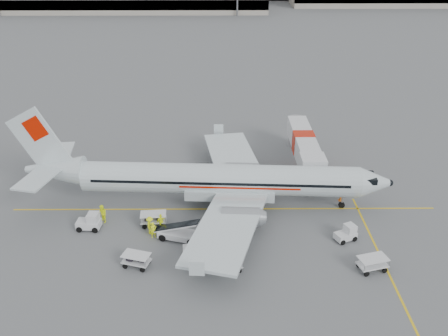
{
  "coord_description": "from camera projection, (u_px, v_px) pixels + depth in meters",
  "views": [
    {
      "loc": [
        -0.33,
        -44.8,
        27.04
      ],
      "look_at": [
        0.0,
        2.0,
        3.8
      ],
      "focal_mm": 40.0,
      "sensor_mm": 36.0,
      "label": 1
    }
  ],
  "objects": [
    {
      "name": "tug_aft",
      "position": [
        88.0,
        221.0,
        48.41
      ],
      "size": [
        2.35,
        1.45,
        1.75
      ],
      "primitive_type": null,
      "rotation": [
        0.0,
        0.0,
        -0.07
      ],
      "color": "silver",
      "rests_on": "ground"
    },
    {
      "name": "crew_a",
      "position": [
        153.0,
        230.0,
        47.14
      ],
      "size": [
        0.7,
        0.6,
        1.63
      ],
      "primitive_type": "imported",
      "rotation": [
        0.0,
        0.0,
        0.41
      ],
      "color": "#D1DE11",
      "rests_on": "ground"
    },
    {
      "name": "crew_c",
      "position": [
        150.0,
        225.0,
        47.71
      ],
      "size": [
        0.73,
        1.2,
        1.82
      ],
      "primitive_type": "imported",
      "rotation": [
        0.0,
        0.0,
        1.62
      ],
      "color": "#D1DE11",
      "rests_on": "ground"
    },
    {
      "name": "belt_loader",
      "position": [
        179.0,
        226.0,
        46.64
      ],
      "size": [
        5.53,
        3.34,
        2.81
      ],
      "primitive_type": null,
      "rotation": [
        0.0,
        0.0,
        -0.29
      ],
      "color": "silver",
      "rests_on": "ground"
    },
    {
      "name": "jet_bridge",
      "position": [
        303.0,
        150.0,
        60.38
      ],
      "size": [
        3.13,
        16.44,
        4.31
      ],
      "primitive_type": null,
      "rotation": [
        0.0,
        0.0,
        0.0
      ],
      "color": "silver",
      "rests_on": "ground"
    },
    {
      "name": "cart_empty_a",
      "position": [
        229.0,
        264.0,
        42.84
      ],
      "size": [
        2.45,
        1.69,
        1.18
      ],
      "primitive_type": null,
      "rotation": [
        0.0,
        0.0,
        0.16
      ],
      "color": "silver",
      "rests_on": "ground"
    },
    {
      "name": "aircraft",
      "position": [
        220.0,
        160.0,
        50.66
      ],
      "size": [
        39.35,
        31.66,
        10.4
      ],
      "primitive_type": null,
      "rotation": [
        0.0,
        0.0,
        -0.06
      ],
      "color": "silver",
      "rests_on": "ground"
    },
    {
      "name": "stripe_cross",
      "position": [
        379.0,
        254.0,
        45.07
      ],
      "size": [
        0.2,
        20.0,
        0.01
      ],
      "primitive_type": "cube",
      "color": "yellow",
      "rests_on": "ground"
    },
    {
      "name": "cart_empty_b",
      "position": [
        372.0,
        264.0,
        42.77
      ],
      "size": [
        2.79,
        2.09,
        1.3
      ],
      "primitive_type": null,
      "rotation": [
        0.0,
        0.0,
        0.27
      ],
      "color": "silver",
      "rests_on": "ground"
    },
    {
      "name": "tug_fore",
      "position": [
        346.0,
        233.0,
        46.76
      ],
      "size": [
        2.29,
        1.87,
        1.54
      ],
      "primitive_type": null,
      "rotation": [
        0.0,
        0.0,
        0.42
      ],
      "color": "silver",
      "rests_on": "ground"
    },
    {
      "name": "ground",
      "position": [
        224.0,
        209.0,
        52.15
      ],
      "size": [
        360.0,
        360.0,
        0.0
      ],
      "primitive_type": "plane",
      "color": "#56595B"
    },
    {
      "name": "crew_b",
      "position": [
        102.0,
        214.0,
        49.44
      ],
      "size": [
        1.18,
        1.17,
        1.92
      ],
      "primitive_type": "imported",
      "rotation": [
        0.0,
        0.0,
        -0.77
      ],
      "color": "#D1DE11",
      "rests_on": "ground"
    },
    {
      "name": "cone_nose",
      "position": [
        341.0,
        198.0,
        53.57
      ],
      "size": [
        0.42,
        0.42,
        0.68
      ],
      "primitive_type": "cone",
      "color": "orange",
      "rests_on": "ground"
    },
    {
      "name": "cart_loaded_a",
      "position": [
        136.0,
        260.0,
        43.26
      ],
      "size": [
        2.67,
        2.03,
        1.23
      ],
      "primitive_type": null,
      "rotation": [
        0.0,
        0.0,
        -0.3
      ],
      "color": "silver",
      "rests_on": "ground"
    },
    {
      "name": "tug_mid",
      "position": [
        196.0,
        248.0,
        44.35
      ],
      "size": [
        2.52,
        1.62,
        1.84
      ],
      "primitive_type": null,
      "rotation": [
        0.0,
        0.0,
        0.11
      ],
      "color": "silver",
      "rests_on": "ground"
    },
    {
      "name": "stripe_lead",
      "position": [
        224.0,
        209.0,
        52.15
      ],
      "size": [
        44.0,
        0.2,
        0.01
      ],
      "primitive_type": "cube",
      "color": "yellow",
      "rests_on": "ground"
    },
    {
      "name": "cart_loaded_b",
      "position": [
        154.0,
        219.0,
        49.15
      ],
      "size": [
        2.62,
        1.68,
        1.31
      ],
      "primitive_type": null,
      "rotation": [
        0.0,
        0.0,
        0.08
      ],
      "color": "silver",
      "rests_on": "ground"
    },
    {
      "name": "crew_d",
      "position": [
        161.0,
        221.0,
        48.55
      ],
      "size": [
        0.99,
        0.83,
        1.59
      ],
      "primitive_type": "imported",
      "rotation": [
        0.0,
        0.0,
        3.71
      ],
      "color": "#D1DE11",
      "rests_on": "ground"
    },
    {
      "name": "cone_port",
      "position": [
        227.0,
        150.0,
        64.78
      ],
      "size": [
        0.43,
        0.43,
        0.69
      ],
      "primitive_type": "cone",
      "color": "orange",
      "rests_on": "ground"
    }
  ]
}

